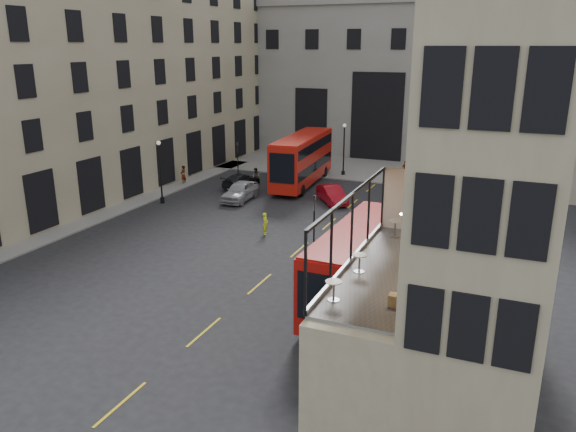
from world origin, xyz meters
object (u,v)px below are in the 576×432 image
at_px(pedestrian_b, 273,166).
at_px(cafe_chair_a, 395,299).
at_px(cafe_chair_b, 418,266).
at_px(traffic_light_far, 238,156).
at_px(car_a, 240,191).
at_px(bus_far, 302,157).
at_px(car_c, 241,180).
at_px(pedestrian_a, 256,176).
at_px(cafe_table_far, 395,226).
at_px(car_b, 332,194).
at_px(cafe_table_mid, 360,260).
at_px(traffic_light_near, 314,216).
at_px(cafe_table_near, 334,288).
at_px(bus_near, 355,261).
at_px(cyclist, 265,224).
at_px(pedestrian_c, 405,168).
at_px(street_lamp_a, 161,176).
at_px(cafe_chair_d, 429,240).
at_px(street_lamp_b, 344,153).
at_px(pedestrian_d, 437,190).
at_px(pedestrian_e, 183,175).
at_px(cafe_chair_c, 416,257).
at_px(bicycle, 329,240).

distance_m(pedestrian_b, cafe_chair_a, 39.87).
height_order(pedestrian_b, cafe_chair_b, cafe_chair_b).
height_order(traffic_light_far, car_a, traffic_light_far).
bearing_deg(bus_far, car_c, -147.57).
height_order(pedestrian_a, cafe_table_far, cafe_table_far).
height_order(car_b, cafe_chair_b, cafe_chair_b).
bearing_deg(cafe_table_far, car_b, 115.79).
relative_size(cafe_table_mid, cafe_chair_b, 0.76).
height_order(traffic_light_near, cafe_table_near, cafe_table_near).
bearing_deg(bus_near, cafe_table_near, -78.21).
relative_size(cyclist, pedestrian_c, 1.00).
distance_m(cafe_table_mid, cafe_chair_b, 2.25).
relative_size(street_lamp_a, car_a, 1.11).
relative_size(street_lamp_a, cafe_chair_d, 5.48).
bearing_deg(street_lamp_b, cafe_table_near, -73.01).
xyz_separation_m(car_c, pedestrian_d, (17.75, 2.68, 0.21)).
distance_m(cafe_table_near, cafe_chair_a, 2.07).
xyz_separation_m(pedestrian_b, pedestrian_c, (12.47, 5.31, -0.20)).
bearing_deg(cafe_table_mid, cafe_chair_d, 62.71).
xyz_separation_m(cyclist, pedestrian_b, (-7.17, 17.08, 0.20)).
xyz_separation_m(pedestrian_e, cafe_chair_c, (26.42, -23.42, 3.97)).
bearing_deg(street_lamp_b, street_lamp_a, -124.51).
height_order(street_lamp_a, cafe_chair_b, cafe_chair_b).
relative_size(traffic_light_near, cafe_chair_a, 4.88).
relative_size(bus_far, cafe_table_near, 17.02).
distance_m(pedestrian_e, cafe_chair_c, 35.53).
relative_size(traffic_light_near, street_lamp_a, 0.71).
distance_m(bus_near, pedestrian_e, 29.12).
xyz_separation_m(street_lamp_b, car_a, (-5.29, -12.64, -1.57)).
bearing_deg(pedestrian_a, bus_far, 31.44).
bearing_deg(cyclist, car_b, -21.29).
relative_size(street_lamp_b, bus_near, 0.52).
bearing_deg(pedestrian_e, car_a, 68.87).
xyz_separation_m(bicycle, pedestrian_d, (4.77, 14.83, 0.40)).
height_order(bus_near, cafe_chair_a, cafe_chair_a).
bearing_deg(cafe_chair_d, cafe_chair_c, -93.95).
bearing_deg(cafe_chair_a, pedestrian_e, 133.95).
bearing_deg(cafe_table_near, street_lamp_a, 136.20).
bearing_deg(car_a, pedestrian_d, 20.75).
xyz_separation_m(street_lamp_a, cafe_chair_b, (24.67, -17.99, 2.49)).
bearing_deg(car_b, cafe_chair_d, -98.89).
xyz_separation_m(bus_near, cafe_chair_a, (3.99, -9.05, 2.54)).
relative_size(pedestrian_c, cafe_chair_b, 1.66).
height_order(cyclist, cafe_table_near, cafe_table_near).
height_order(cyclist, cafe_chair_d, cafe_chair_d).
distance_m(cafe_chair_c, cafe_chair_d, 2.15).
height_order(traffic_light_far, pedestrian_d, traffic_light_far).
bearing_deg(street_lamp_b, car_a, -112.70).
bearing_deg(cafe_chair_c, cafe_chair_a, -89.13).
bearing_deg(cafe_chair_c, cafe_table_far, 117.61).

